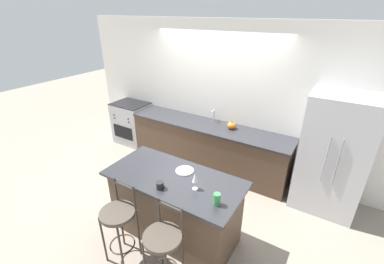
{
  "coord_description": "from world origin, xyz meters",
  "views": [
    {
      "loc": [
        2.02,
        -3.48,
        2.83
      ],
      "look_at": [
        0.18,
        -0.49,
        1.14
      ],
      "focal_mm": 24.0,
      "sensor_mm": 36.0,
      "label": 1
    }
  ],
  "objects_px": {
    "dinner_plate": "(185,170)",
    "tumbler_cup": "(217,199)",
    "bar_stool_near": "(119,220)",
    "bar_stool_far": "(163,245)",
    "oven_range": "(132,123)",
    "pumpkin_decoration": "(232,125)",
    "refrigerator": "(333,155)",
    "wine_glass": "(195,178)",
    "coffee_mug": "(160,185)"
  },
  "relations": [
    {
      "from": "bar_stool_far",
      "to": "dinner_plate",
      "type": "xyz_separation_m",
      "value": [
        -0.28,
        0.85,
        0.34
      ]
    },
    {
      "from": "dinner_plate",
      "to": "bar_stool_far",
      "type": "bearing_deg",
      "value": -71.57
    },
    {
      "from": "tumbler_cup",
      "to": "pumpkin_decoration",
      "type": "relative_size",
      "value": 0.88
    },
    {
      "from": "dinner_plate",
      "to": "wine_glass",
      "type": "xyz_separation_m",
      "value": [
        0.3,
        -0.24,
        0.14
      ]
    },
    {
      "from": "bar_stool_near",
      "to": "dinner_plate",
      "type": "relative_size",
      "value": 4.54
    },
    {
      "from": "refrigerator",
      "to": "tumbler_cup",
      "type": "relative_size",
      "value": 12.98
    },
    {
      "from": "tumbler_cup",
      "to": "wine_glass",
      "type": "bearing_deg",
      "value": 162.49
    },
    {
      "from": "bar_stool_near",
      "to": "pumpkin_decoration",
      "type": "relative_size",
      "value": 6.7
    },
    {
      "from": "coffee_mug",
      "to": "bar_stool_far",
      "type": "bearing_deg",
      "value": -50.36
    },
    {
      "from": "refrigerator",
      "to": "pumpkin_decoration",
      "type": "relative_size",
      "value": 11.42
    },
    {
      "from": "bar_stool_near",
      "to": "pumpkin_decoration",
      "type": "distance_m",
      "value": 2.5
    },
    {
      "from": "dinner_plate",
      "to": "coffee_mug",
      "type": "bearing_deg",
      "value": -96.18
    },
    {
      "from": "bar_stool_far",
      "to": "tumbler_cup",
      "type": "xyz_separation_m",
      "value": [
        0.35,
        0.5,
        0.4
      ]
    },
    {
      "from": "bar_stool_near",
      "to": "bar_stool_far",
      "type": "height_order",
      "value": "same"
    },
    {
      "from": "pumpkin_decoration",
      "to": "dinner_plate",
      "type": "bearing_deg",
      "value": -88.13
    },
    {
      "from": "bar_stool_near",
      "to": "pumpkin_decoration",
      "type": "height_order",
      "value": "bar_stool_near"
    },
    {
      "from": "dinner_plate",
      "to": "tumbler_cup",
      "type": "relative_size",
      "value": 1.68
    },
    {
      "from": "wine_glass",
      "to": "pumpkin_decoration",
      "type": "xyz_separation_m",
      "value": [
        -0.35,
        1.85,
        -0.13
      ]
    },
    {
      "from": "refrigerator",
      "to": "dinner_plate",
      "type": "relative_size",
      "value": 7.73
    },
    {
      "from": "refrigerator",
      "to": "bar_stool_near",
      "type": "xyz_separation_m",
      "value": [
        -1.96,
        -2.36,
        -0.3
      ]
    },
    {
      "from": "oven_range",
      "to": "tumbler_cup",
      "type": "height_order",
      "value": "tumbler_cup"
    },
    {
      "from": "dinner_plate",
      "to": "oven_range",
      "type": "bearing_deg",
      "value": 147.58
    },
    {
      "from": "bar_stool_far",
      "to": "wine_glass",
      "type": "xyz_separation_m",
      "value": [
        0.02,
        0.61,
        0.48
      ]
    },
    {
      "from": "oven_range",
      "to": "dinner_plate",
      "type": "relative_size",
      "value": 4.0
    },
    {
      "from": "wine_glass",
      "to": "pumpkin_decoration",
      "type": "bearing_deg",
      "value": 100.76
    },
    {
      "from": "oven_range",
      "to": "pumpkin_decoration",
      "type": "bearing_deg",
      "value": 1.09
    },
    {
      "from": "refrigerator",
      "to": "tumbler_cup",
      "type": "distance_m",
      "value": 2.1
    },
    {
      "from": "wine_glass",
      "to": "bar_stool_far",
      "type": "bearing_deg",
      "value": -91.64
    },
    {
      "from": "oven_range",
      "to": "tumbler_cup",
      "type": "bearing_deg",
      "value": -31.66
    },
    {
      "from": "oven_range",
      "to": "bar_stool_near",
      "type": "bearing_deg",
      "value": -48.93
    },
    {
      "from": "tumbler_cup",
      "to": "oven_range",
      "type": "bearing_deg",
      "value": 148.34
    },
    {
      "from": "refrigerator",
      "to": "dinner_plate",
      "type": "bearing_deg",
      "value": -136.24
    },
    {
      "from": "bar_stool_near",
      "to": "wine_glass",
      "type": "bearing_deg",
      "value": 42.0
    },
    {
      "from": "refrigerator",
      "to": "bar_stool_near",
      "type": "relative_size",
      "value": 1.7
    },
    {
      "from": "bar_stool_near",
      "to": "pumpkin_decoration",
      "type": "bearing_deg",
      "value": 82.66
    },
    {
      "from": "oven_range",
      "to": "bar_stool_near",
      "type": "distance_m",
      "value": 3.2
    },
    {
      "from": "pumpkin_decoration",
      "to": "tumbler_cup",
      "type": "bearing_deg",
      "value": -70.71
    },
    {
      "from": "bar_stool_near",
      "to": "dinner_plate",
      "type": "xyz_separation_m",
      "value": [
        0.37,
        0.84,
        0.34
      ]
    },
    {
      "from": "dinner_plate",
      "to": "coffee_mug",
      "type": "height_order",
      "value": "coffee_mug"
    },
    {
      "from": "refrigerator",
      "to": "bar_stool_far",
      "type": "xyz_separation_m",
      "value": [
        -1.31,
        -2.37,
        -0.3
      ]
    },
    {
      "from": "dinner_plate",
      "to": "wine_glass",
      "type": "relative_size",
      "value": 1.1
    },
    {
      "from": "wine_glass",
      "to": "tumbler_cup",
      "type": "xyz_separation_m",
      "value": [
        0.33,
        -0.11,
        -0.08
      ]
    },
    {
      "from": "bar_stool_near",
      "to": "bar_stool_far",
      "type": "relative_size",
      "value": 1.0
    },
    {
      "from": "oven_range",
      "to": "pumpkin_decoration",
      "type": "height_order",
      "value": "pumpkin_decoration"
    },
    {
      "from": "oven_range",
      "to": "coffee_mug",
      "type": "distance_m",
      "value": 3.19
    },
    {
      "from": "bar_stool_near",
      "to": "tumbler_cup",
      "type": "bearing_deg",
      "value": 26.36
    },
    {
      "from": "bar_stool_far",
      "to": "oven_range",
      "type": "bearing_deg",
      "value": 138.72
    },
    {
      "from": "bar_stool_far",
      "to": "tumbler_cup",
      "type": "relative_size",
      "value": 7.62
    },
    {
      "from": "wine_glass",
      "to": "coffee_mug",
      "type": "distance_m",
      "value": 0.42
    },
    {
      "from": "dinner_plate",
      "to": "wine_glass",
      "type": "distance_m",
      "value": 0.41
    }
  ]
}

